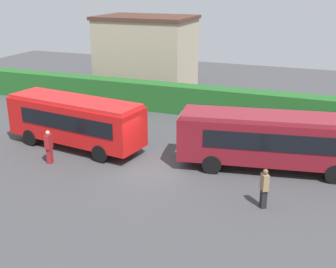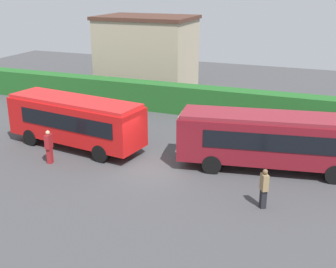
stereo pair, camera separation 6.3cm
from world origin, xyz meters
The scene contains 8 objects.
ground_plane centered at (0.00, 0.00, 0.00)m, with size 64.00×64.00×0.00m, color #424244.
bus_red centered at (-5.33, 1.36, 1.73)m, with size 8.83×3.62×2.99m.
bus_maroon centered at (5.99, 2.32, 1.74)m, with size 10.07×4.12×2.99m.
person_left centered at (-5.36, -1.25, 0.99)m, with size 0.33×0.52×1.88m.
person_center centered at (4.88, 5.71, 0.89)m, with size 0.55×0.38×1.71m.
person_right centered at (6.32, -1.98, 0.98)m, with size 0.44×0.49×1.84m.
hedge_row centered at (0.00, 10.54, 1.05)m, with size 44.00×1.48×2.09m, color #225E24.
depot_building centered at (-7.53, 16.58, 3.27)m, with size 8.32×5.90×6.53m.
Camera 1 is at (8.65, -19.39, 9.45)m, focal length 46.72 mm.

